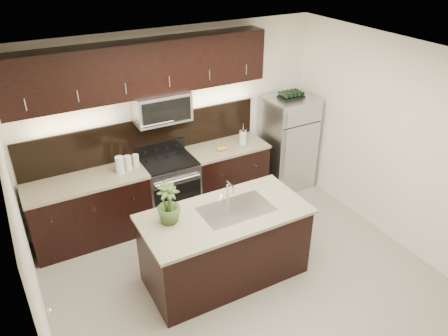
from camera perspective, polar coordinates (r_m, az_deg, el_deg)
name	(u,v)px	position (r m, az deg, el deg)	size (l,w,h in m)	color
ground	(243,278)	(5.62, 2.44, -14.10)	(4.50, 4.50, 0.00)	gray
room_walls	(239,161)	(4.55, 1.92, 0.94)	(4.52, 4.02, 2.71)	silver
counter_run	(157,192)	(6.41, -8.79, -3.09)	(3.51, 0.65, 0.94)	black
upper_fixtures	(145,77)	(5.85, -10.30, 11.68)	(3.49, 0.40, 1.66)	black
island	(225,245)	(5.34, 0.11, -10.00)	(1.96, 0.96, 0.94)	black
sink_faucet	(236,208)	(5.12, 1.54, -5.21)	(0.84, 0.50, 0.28)	silver
refrigerator	(287,143)	(7.16, 8.29, 3.30)	(0.74, 0.67, 1.53)	#B2B2B7
wine_rack	(291,95)	(6.86, 8.77, 9.42)	(0.38, 0.23, 0.09)	black
plant	(168,204)	(4.83, -7.30, -4.65)	(0.27, 0.27, 0.48)	#324C1E
canisters	(126,163)	(6.01, -12.68, 0.59)	(0.35, 0.20, 0.24)	silver
french_press	(243,136)	(6.61, 2.48, 4.14)	(0.11, 0.11, 0.32)	silver
bananas	(219,149)	(6.44, -0.71, 2.51)	(0.16, 0.13, 0.05)	#C38C1B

